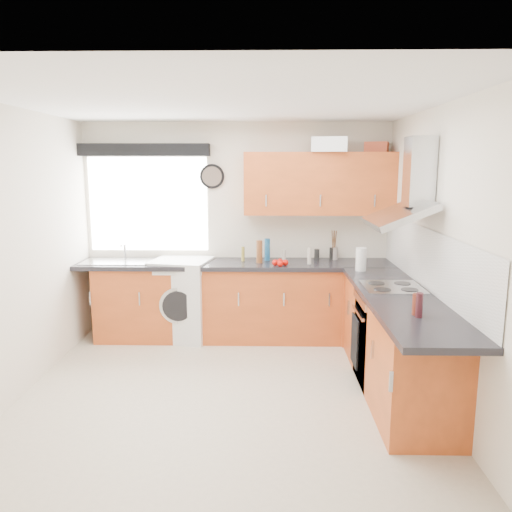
{
  "coord_description": "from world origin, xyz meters",
  "views": [
    {
      "loc": [
        0.35,
        -4.11,
        2.0
      ],
      "look_at": [
        0.25,
        0.85,
        1.1
      ],
      "focal_mm": 35.0,
      "sensor_mm": 36.0,
      "label": 1
    }
  ],
  "objects_px": {
    "extractor_hood": "(409,192)",
    "washing_machine": "(182,299)",
    "oven": "(390,339)",
    "upper_cabinets": "(319,184)"
  },
  "relations": [
    {
      "from": "extractor_hood",
      "to": "washing_machine",
      "type": "xyz_separation_m",
      "value": [
        -2.23,
        1.22,
        -1.3
      ]
    },
    {
      "from": "oven",
      "to": "upper_cabinets",
      "type": "distance_m",
      "value": 1.99
    },
    {
      "from": "oven",
      "to": "washing_machine",
      "type": "xyz_separation_m",
      "value": [
        -2.13,
        1.22,
        0.04
      ]
    },
    {
      "from": "oven",
      "to": "extractor_hood",
      "type": "xyz_separation_m",
      "value": [
        0.1,
        -0.0,
        1.34
      ]
    },
    {
      "from": "extractor_hood",
      "to": "upper_cabinets",
      "type": "height_order",
      "value": "upper_cabinets"
    },
    {
      "from": "washing_machine",
      "to": "extractor_hood",
      "type": "bearing_deg",
      "value": -18.2
    },
    {
      "from": "upper_cabinets",
      "to": "washing_machine",
      "type": "bearing_deg",
      "value": -176.19
    },
    {
      "from": "upper_cabinets",
      "to": "washing_machine",
      "type": "height_order",
      "value": "upper_cabinets"
    },
    {
      "from": "extractor_hood",
      "to": "upper_cabinets",
      "type": "xyz_separation_m",
      "value": [
        -0.65,
        1.33,
        0.03
      ]
    },
    {
      "from": "oven",
      "to": "washing_machine",
      "type": "relative_size",
      "value": 0.91
    }
  ]
}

